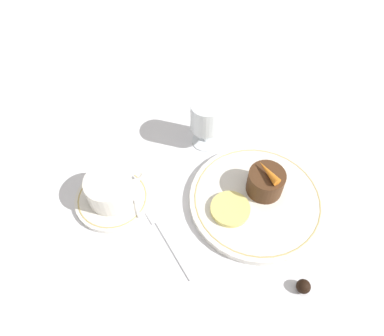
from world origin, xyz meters
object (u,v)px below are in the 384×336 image
at_px(wine_glass, 206,118).
at_px(coffee_cup, 110,188).
at_px(dinner_plate, 257,200).
at_px(fork, 162,229).
at_px(dessert_cake, 266,182).

bearing_deg(wine_glass, coffee_cup, -171.68).
distance_m(dinner_plate, wine_glass, 0.19).
bearing_deg(wine_glass, fork, -142.21).
bearing_deg(wine_glass, dinner_plate, -88.91).
bearing_deg(coffee_cup, dessert_cake, -27.79).
relative_size(fork, dessert_cake, 2.54).
distance_m(dinner_plate, coffee_cup, 0.28).
distance_m(wine_glass, dessert_cake, 0.18).
bearing_deg(fork, dessert_cake, -8.06).
bearing_deg(fork, wine_glass, 37.79).
relative_size(coffee_cup, fork, 0.65).
xyz_separation_m(fork, dessert_cake, (0.21, -0.03, 0.04)).
relative_size(wine_glass, fork, 0.62).
height_order(dinner_plate, coffee_cup, coffee_cup).
bearing_deg(coffee_cup, fork, -64.80).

